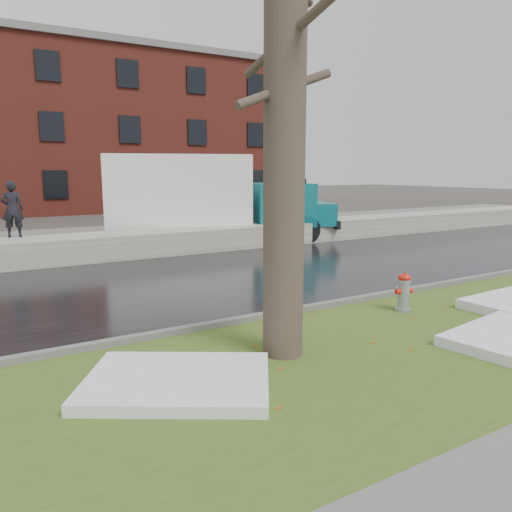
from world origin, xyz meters
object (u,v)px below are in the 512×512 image
fire_hydrant (404,290)px  box_truck (206,197)px  worker (12,209)px  tree (285,95)px

fire_hydrant → box_truck: 10.09m
box_truck → worker: 6.40m
box_truck → worker: (-6.36, -0.76, -0.12)m
fire_hydrant → worker: size_ratio=0.46×
tree → box_truck: (3.88, 10.64, -1.95)m
fire_hydrant → box_truck: size_ratio=0.08×
tree → worker: bearing=104.1°
fire_hydrant → tree: (-3.16, -0.65, 3.19)m
fire_hydrant → box_truck: bearing=95.4°
tree → worker: tree is taller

